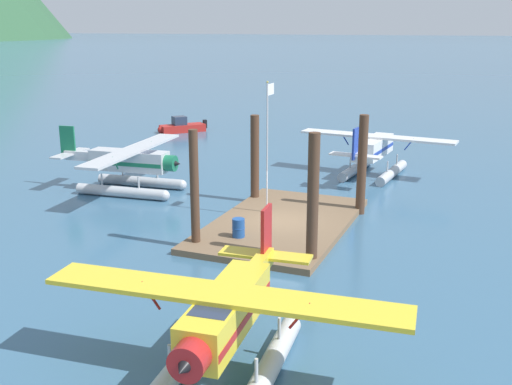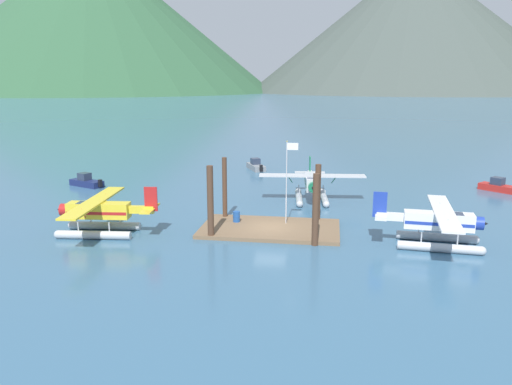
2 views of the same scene
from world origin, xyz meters
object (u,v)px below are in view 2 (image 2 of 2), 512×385
object	(u,v)px
seaplane_silver_bow_right	(312,185)
seaplane_white_stbd_aft	(439,226)
flagpole	(288,173)
fuel_drum	(236,217)
boat_grey_open_north	(256,166)
seaplane_yellow_port_aft	(99,215)
boat_navy_open_west	(86,182)
boat_red_open_east	(499,187)

from	to	relation	value
seaplane_silver_bow_right	seaplane_white_stbd_aft	world-z (taller)	same
flagpole	fuel_drum	bearing A→B (deg)	-177.74
seaplane_silver_bow_right	boat_grey_open_north	size ratio (longest dim) A/B	2.32
seaplane_yellow_port_aft	seaplane_white_stbd_aft	bearing A→B (deg)	1.90
seaplane_white_stbd_aft	boat_navy_open_west	bearing A→B (deg)	155.46
fuel_drum	seaplane_yellow_port_aft	size ratio (longest dim) A/B	0.08
seaplane_yellow_port_aft	seaplane_white_stbd_aft	xyz separation A→B (m)	(25.58, 0.85, 0.00)
boat_grey_open_north	flagpole	bearing A→B (deg)	-75.89
flagpole	seaplane_white_stbd_aft	bearing A→B (deg)	-16.69
seaplane_white_stbd_aft	boat_grey_open_north	bearing A→B (deg)	120.96
seaplane_silver_bow_right	boat_red_open_east	size ratio (longest dim) A/B	2.54
seaplane_silver_bow_right	boat_grey_open_north	world-z (taller)	seaplane_silver_bow_right
fuel_drum	boat_navy_open_west	world-z (taller)	boat_navy_open_west
boat_navy_open_west	boat_grey_open_north	distance (m)	22.17
seaplane_white_stbd_aft	boat_red_open_east	distance (m)	22.80
fuel_drum	boat_red_open_east	size ratio (longest dim) A/B	0.21
boat_navy_open_west	boat_grey_open_north	xyz separation A→B (m)	(17.50, 13.62, 0.00)
flagpole	seaplane_white_stbd_aft	xyz separation A→B (m)	(11.22, -3.36, -2.90)
seaplane_white_stbd_aft	boat_grey_open_north	distance (m)	34.72
fuel_drum	boat_grey_open_north	size ratio (longest dim) A/B	0.19
boat_navy_open_west	flagpole	bearing A→B (deg)	-27.89
boat_grey_open_north	boat_red_open_east	bearing A→B (deg)	-18.53
fuel_drum	seaplane_silver_bow_right	world-z (taller)	seaplane_silver_bow_right
boat_grey_open_north	seaplane_yellow_port_aft	bearing A→B (deg)	-104.16
seaplane_silver_bow_right	boat_red_open_east	distance (m)	21.30
flagpole	seaplane_silver_bow_right	distance (m)	10.03
fuel_drum	seaplane_yellow_port_aft	xyz separation A→B (m)	(-10.14, -4.04, 0.84)
seaplane_yellow_port_aft	fuel_drum	bearing A→B (deg)	21.74
fuel_drum	boat_grey_open_north	bearing A→B (deg)	95.20
flagpole	boat_grey_open_north	xyz separation A→B (m)	(-6.64, 26.39, -3.99)
flagpole	boat_red_open_east	xyz separation A→B (m)	(21.48, 16.97, -3.99)
seaplane_yellow_port_aft	boat_grey_open_north	world-z (taller)	seaplane_yellow_port_aft
seaplane_silver_bow_right	boat_navy_open_west	distance (m)	25.94
seaplane_silver_bow_right	seaplane_yellow_port_aft	bearing A→B (deg)	-139.34
seaplane_silver_bow_right	seaplane_white_stbd_aft	distance (m)	16.05
seaplane_yellow_port_aft	flagpole	bearing A→B (deg)	16.34
seaplane_silver_bow_right	boat_navy_open_west	xyz separation A→B (m)	(-25.70, 3.31, -1.09)
seaplane_yellow_port_aft	boat_grey_open_north	distance (m)	31.58
fuel_drum	seaplane_white_stbd_aft	world-z (taller)	seaplane_white_stbd_aft
seaplane_silver_bow_right	boat_red_open_east	bearing A→B (deg)	20.63
flagpole	seaplane_silver_bow_right	bearing A→B (deg)	80.59
seaplane_yellow_port_aft	boat_red_open_east	size ratio (longest dim) A/B	2.54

